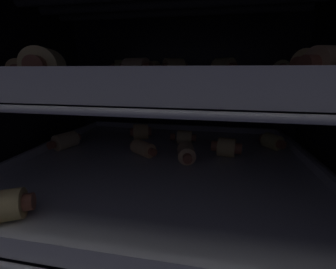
{
  "coord_description": "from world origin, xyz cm",
  "views": [
    {
      "loc": [
        6.87,
        -33.48,
        24.32
      ],
      "look_at": [
        0.0,
        4.0,
        13.13
      ],
      "focal_mm": 23.52,
      "sensor_mm": 36.0,
      "label": 1
    }
  ],
  "objects_px": {
    "pig_in_blanket_lower_2": "(143,148)",
    "pig_in_blanket_upper_4": "(224,67)",
    "baking_tray_lower": "(164,163)",
    "oven_rack_upper": "(163,86)",
    "pig_in_blanket_upper_6": "(330,66)",
    "pig_in_blanket_upper_7": "(22,70)",
    "pig_in_blanket_upper_0": "(136,68)",
    "pig_in_blanket_lower_4": "(272,141)",
    "pig_in_blanket_lower_3": "(185,137)",
    "pig_in_blanket_lower_7": "(226,147)",
    "pig_in_blanket_upper_9": "(175,67)",
    "oven_rack_lower": "(164,168)",
    "pig_in_blanket_lower_1": "(1,206)",
    "pig_in_blanket_upper_8": "(315,66)",
    "pig_in_blanket_lower_5": "(186,153)",
    "pig_in_blanket_upper_11": "(124,68)",
    "pig_in_blanket_upper_5": "(151,68)",
    "pig_in_blanket_upper_1": "(44,65)",
    "pig_in_blanket_lower_6": "(141,132)",
    "baking_tray_upper": "(163,81)",
    "pig_in_blanket_lower_0": "(66,141)",
    "pig_in_blanket_upper_10": "(281,68)"
  },
  "relations": [
    {
      "from": "pig_in_blanket_lower_2",
      "to": "pig_in_blanket_upper_4",
      "type": "height_order",
      "value": "pig_in_blanket_upper_4"
    },
    {
      "from": "baking_tray_lower",
      "to": "oven_rack_upper",
      "type": "distance_m",
      "value": 0.13
    },
    {
      "from": "pig_in_blanket_upper_6",
      "to": "pig_in_blanket_upper_7",
      "type": "height_order",
      "value": "pig_in_blanket_upper_6"
    },
    {
      "from": "baking_tray_lower",
      "to": "pig_in_blanket_upper_0",
      "type": "xyz_separation_m",
      "value": [
        -0.05,
        0.01,
        0.15
      ]
    },
    {
      "from": "pig_in_blanket_lower_4",
      "to": "pig_in_blanket_upper_6",
      "type": "relative_size",
      "value": 1.03
    },
    {
      "from": "baking_tray_lower",
      "to": "pig_in_blanket_upper_4",
      "type": "bearing_deg",
      "value": 47.57
    },
    {
      "from": "pig_in_blanket_lower_2",
      "to": "pig_in_blanket_lower_3",
      "type": "distance_m",
      "value": 0.1
    },
    {
      "from": "pig_in_blanket_lower_4",
      "to": "pig_in_blanket_lower_7",
      "type": "height_order",
      "value": "pig_in_blanket_lower_7"
    },
    {
      "from": "pig_in_blanket_upper_4",
      "to": "pig_in_blanket_upper_9",
      "type": "bearing_deg",
      "value": -178.67
    },
    {
      "from": "oven_rack_lower",
      "to": "pig_in_blanket_lower_1",
      "type": "height_order",
      "value": "pig_in_blanket_lower_1"
    },
    {
      "from": "pig_in_blanket_lower_7",
      "to": "pig_in_blanket_upper_8",
      "type": "relative_size",
      "value": 1.06
    },
    {
      "from": "pig_in_blanket_lower_5",
      "to": "pig_in_blanket_upper_11",
      "type": "xyz_separation_m",
      "value": [
        -0.15,
        0.13,
        0.14
      ]
    },
    {
      "from": "pig_in_blanket_upper_11",
      "to": "oven_rack_upper",
      "type": "bearing_deg",
      "value": -49.84
    },
    {
      "from": "pig_in_blanket_lower_4",
      "to": "pig_in_blanket_upper_5",
      "type": "distance_m",
      "value": 0.3
    },
    {
      "from": "pig_in_blanket_upper_1",
      "to": "pig_in_blanket_lower_2",
      "type": "bearing_deg",
      "value": 76.11
    },
    {
      "from": "pig_in_blanket_lower_6",
      "to": "pig_in_blanket_upper_5",
      "type": "bearing_deg",
      "value": 80.53
    },
    {
      "from": "oven_rack_lower",
      "to": "pig_in_blanket_lower_2",
      "type": "height_order",
      "value": "pig_in_blanket_lower_2"
    },
    {
      "from": "pig_in_blanket_lower_6",
      "to": "pig_in_blanket_lower_7",
      "type": "distance_m",
      "value": 0.19
    },
    {
      "from": "pig_in_blanket_lower_7",
      "to": "pig_in_blanket_upper_4",
      "type": "bearing_deg",
      "value": 100.23
    },
    {
      "from": "baking_tray_upper",
      "to": "pig_in_blanket_upper_1",
      "type": "relative_size",
      "value": 8.39
    },
    {
      "from": "pig_in_blanket_upper_0",
      "to": "pig_in_blanket_upper_7",
      "type": "distance_m",
      "value": 0.15
    },
    {
      "from": "oven_rack_lower",
      "to": "pig_in_blanket_upper_1",
      "type": "xyz_separation_m",
      "value": [
        -0.08,
        -0.15,
        0.16
      ]
    },
    {
      "from": "pig_in_blanket_lower_6",
      "to": "pig_in_blanket_upper_9",
      "type": "height_order",
      "value": "pig_in_blanket_upper_9"
    },
    {
      "from": "pig_in_blanket_lower_0",
      "to": "pig_in_blanket_upper_7",
      "type": "relative_size",
      "value": 1.01
    },
    {
      "from": "pig_in_blanket_lower_6",
      "to": "pig_in_blanket_upper_9",
      "type": "distance_m",
      "value": 0.16
    },
    {
      "from": "pig_in_blanket_lower_1",
      "to": "pig_in_blanket_upper_11",
      "type": "bearing_deg",
      "value": 86.72
    },
    {
      "from": "pig_in_blanket_upper_0",
      "to": "pig_in_blanket_upper_9",
      "type": "bearing_deg",
      "value": 61.79
    },
    {
      "from": "pig_in_blanket_upper_0",
      "to": "pig_in_blanket_upper_8",
      "type": "bearing_deg",
      "value": -25.01
    },
    {
      "from": "pig_in_blanket_upper_10",
      "to": "pig_in_blanket_upper_11",
      "type": "bearing_deg",
      "value": 179.81
    },
    {
      "from": "pig_in_blanket_lower_3",
      "to": "pig_in_blanket_lower_0",
      "type": "bearing_deg",
      "value": -163.2
    },
    {
      "from": "pig_in_blanket_lower_4",
      "to": "pig_in_blanket_lower_5",
      "type": "relative_size",
      "value": 0.82
    },
    {
      "from": "pig_in_blanket_lower_2",
      "to": "pig_in_blanket_upper_5",
      "type": "relative_size",
      "value": 1.06
    },
    {
      "from": "pig_in_blanket_upper_1",
      "to": "pig_in_blanket_lower_6",
      "type": "bearing_deg",
      "value": 88.07
    },
    {
      "from": "pig_in_blanket_lower_0",
      "to": "pig_in_blanket_lower_6",
      "type": "distance_m",
      "value": 0.15
    },
    {
      "from": "oven_rack_lower",
      "to": "pig_in_blanket_lower_1",
      "type": "relative_size",
      "value": 8.98
    },
    {
      "from": "pig_in_blanket_upper_1",
      "to": "pig_in_blanket_upper_4",
      "type": "distance_m",
      "value": 0.3
    },
    {
      "from": "pig_in_blanket_lower_3",
      "to": "pig_in_blanket_lower_7",
      "type": "relative_size",
      "value": 0.89
    },
    {
      "from": "pig_in_blanket_lower_7",
      "to": "pig_in_blanket_upper_5",
      "type": "bearing_deg",
      "value": 141.81
    },
    {
      "from": "pig_in_blanket_lower_5",
      "to": "pig_in_blanket_lower_7",
      "type": "distance_m",
      "value": 0.08
    },
    {
      "from": "baking_tray_lower",
      "to": "pig_in_blanket_upper_1",
      "type": "bearing_deg",
      "value": -119.63
    },
    {
      "from": "pig_in_blanket_upper_4",
      "to": "pig_in_blanket_upper_7",
      "type": "distance_m",
      "value": 0.32
    },
    {
      "from": "pig_in_blanket_upper_1",
      "to": "pig_in_blanket_upper_9",
      "type": "distance_m",
      "value": 0.26
    },
    {
      "from": "pig_in_blanket_upper_7",
      "to": "pig_in_blanket_upper_0",
      "type": "bearing_deg",
      "value": 45.37
    },
    {
      "from": "baking_tray_upper",
      "to": "pig_in_blanket_upper_5",
      "type": "bearing_deg",
      "value": 110.02
    },
    {
      "from": "baking_tray_lower",
      "to": "pig_in_blanket_upper_1",
      "type": "distance_m",
      "value": 0.23
    },
    {
      "from": "pig_in_blanket_lower_7",
      "to": "pig_in_blanket_upper_10",
      "type": "height_order",
      "value": "pig_in_blanket_upper_10"
    },
    {
      "from": "baking_tray_lower",
      "to": "pig_in_blanket_upper_5",
      "type": "distance_m",
      "value": 0.24
    },
    {
      "from": "baking_tray_lower",
      "to": "pig_in_blanket_upper_8",
      "type": "height_order",
      "value": "pig_in_blanket_upper_8"
    },
    {
      "from": "baking_tray_lower",
      "to": "pig_in_blanket_lower_7",
      "type": "relative_size",
      "value": 8.65
    },
    {
      "from": "pig_in_blanket_lower_1",
      "to": "pig_in_blanket_upper_11",
      "type": "relative_size",
      "value": 1.08
    }
  ]
}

